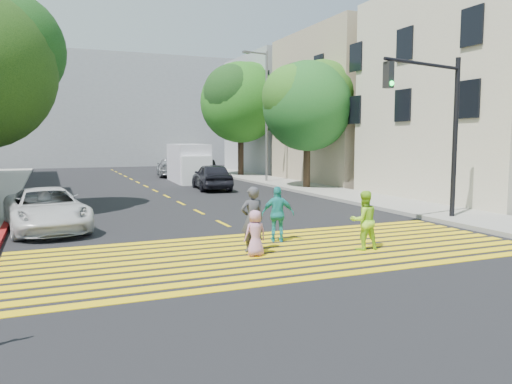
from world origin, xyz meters
TOP-DOWN VIEW (x-y plane):
  - ground at (0.00, 0.00)m, footprint 120.00×120.00m
  - sidewalk_right at (8.50, 15.00)m, footprint 3.00×60.00m
  - curb_red at (-6.90, 6.00)m, footprint 0.20×8.00m
  - crosswalk at (0.00, 1.28)m, footprint 13.40×5.30m
  - lane_line at (0.00, 22.50)m, footprint 0.12×34.40m
  - building_right_cream at (15.00, 8.00)m, footprint 10.00×10.00m
  - building_right_tan at (15.00, 19.00)m, footprint 10.00×10.00m
  - building_right_grey at (15.00, 30.00)m, footprint 10.00×10.00m
  - backdrop_block at (0.00, 48.00)m, footprint 30.00×8.00m
  - tree_right_near at (8.42, 15.44)m, footprint 6.20×5.82m
  - tree_right_far at (8.41, 26.33)m, footprint 8.16×8.16m
  - pedestrian_man at (-0.70, 1.56)m, footprint 0.63×0.42m
  - pedestrian_woman at (2.12, 0.67)m, footprint 0.83×0.68m
  - pedestrian_child at (-0.81, 1.09)m, footprint 0.60×0.42m
  - pedestrian_extra at (0.47, 2.51)m, footprint 1.01×0.69m
  - white_sedan at (-5.65, 6.97)m, footprint 2.86×5.15m
  - dark_car_near at (3.17, 17.35)m, footprint 2.32×4.71m
  - silver_car at (3.27, 28.51)m, footprint 2.70×5.16m
  - dark_car_parked at (5.56, 26.61)m, footprint 2.05×4.22m
  - white_van at (3.27, 22.83)m, footprint 2.36×5.58m
  - traffic_signal at (6.86, 3.30)m, footprint 3.87×1.13m
  - street_lamp at (7.71, 20.16)m, footprint 1.94×0.63m

SIDE VIEW (x-z plane):
  - ground at x=0.00m, z-range 0.00..0.00m
  - lane_line at x=0.00m, z-range 0.00..0.01m
  - crosswalk at x=0.00m, z-range 0.00..0.01m
  - sidewalk_right at x=8.50m, z-range 0.00..0.15m
  - curb_red at x=-6.90m, z-range 0.00..0.16m
  - pedestrian_child at x=-0.81m, z-range 0.00..1.17m
  - dark_car_parked at x=5.56m, z-range 0.00..1.33m
  - white_sedan at x=-5.65m, z-range 0.00..1.36m
  - silver_car at x=3.27m, z-range 0.00..1.43m
  - dark_car_near at x=3.17m, z-range 0.00..1.54m
  - pedestrian_woman at x=2.12m, z-range 0.00..1.58m
  - pedestrian_extra at x=0.47m, z-range 0.00..1.59m
  - pedestrian_man at x=-0.70m, z-range 0.00..1.71m
  - white_van at x=3.27m, z-range -0.07..2.52m
  - traffic_signal at x=6.86m, z-range 0.85..6.62m
  - street_lamp at x=7.71m, z-range 0.64..9.28m
  - building_right_cream at x=15.00m, z-range 0.00..10.00m
  - building_right_tan at x=15.00m, z-range 0.00..10.00m
  - building_right_grey at x=15.00m, z-range 0.00..10.00m
  - tree_right_near at x=8.42m, z-range 1.33..8.85m
  - backdrop_block at x=0.00m, z-range 0.00..12.00m
  - tree_right_far at x=8.41m, z-range 1.58..10.57m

